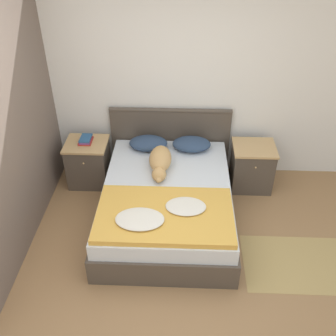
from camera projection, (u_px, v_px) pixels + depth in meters
ground_plane at (162, 296)px, 3.73m from camera, size 16.00×16.00×0.00m
wall_back at (171, 80)px, 4.72m from camera, size 9.00×0.06×2.55m
wall_side_left at (17, 121)px, 3.89m from camera, size 0.06×3.10×2.55m
bed at (167, 203)px, 4.45m from camera, size 1.45×1.93×0.49m
headboard at (171, 139)px, 5.12m from camera, size 1.53×0.06×0.93m
nightstand_left at (89, 162)px, 5.01m from camera, size 0.52×0.47×0.59m
nightstand_right at (252, 166)px, 4.94m from camera, size 0.52×0.47×0.59m
pillow_left at (148, 143)px, 4.89m from camera, size 0.48×0.32×0.15m
pillow_right at (192, 144)px, 4.87m from camera, size 0.48×0.32×0.15m
quilt at (164, 215)px, 3.87m from camera, size 1.35×0.83×0.10m
dog at (160, 161)px, 4.51m from camera, size 0.26×0.68×0.23m
book_stack at (86, 140)px, 4.85m from camera, size 0.16×0.21×0.06m
rug at (296, 264)px, 4.04m from camera, size 1.09×0.76×0.00m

